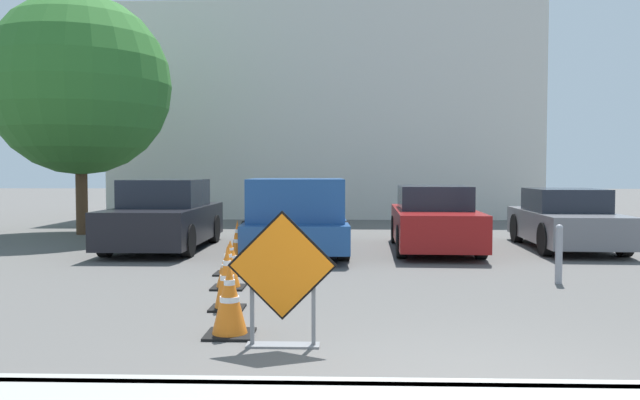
{
  "coord_description": "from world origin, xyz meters",
  "views": [
    {
      "loc": [
        -1.18,
        -4.78,
        1.77
      ],
      "look_at": [
        -1.65,
        9.56,
        1.1
      ],
      "focal_mm": 35.0,
      "sensor_mm": 36.0,
      "label": 1
    }
  ],
  "objects_px": {
    "road_closed_sign": "(282,276)",
    "parked_car_nearest": "(165,217)",
    "traffic_cone_fourth": "(230,258)",
    "bollard_nearest": "(559,252)",
    "traffic_cone_second": "(227,278)",
    "traffic_cone_fifth": "(237,241)",
    "traffic_cone_nearest": "(230,300)",
    "pickup_truck": "(297,219)",
    "parked_car_second": "(434,220)",
    "traffic_cone_third": "(228,267)",
    "parked_car_third": "(565,220)"
  },
  "relations": [
    {
      "from": "traffic_cone_fifth",
      "to": "pickup_truck",
      "type": "bearing_deg",
      "value": 53.77
    },
    {
      "from": "traffic_cone_nearest",
      "to": "parked_car_second",
      "type": "height_order",
      "value": "parked_car_second"
    },
    {
      "from": "traffic_cone_nearest",
      "to": "traffic_cone_fifth",
      "type": "distance_m",
      "value": 5.51
    },
    {
      "from": "traffic_cone_fourth",
      "to": "traffic_cone_third",
      "type": "bearing_deg",
      "value": -81.24
    },
    {
      "from": "road_closed_sign",
      "to": "pickup_truck",
      "type": "height_order",
      "value": "pickup_truck"
    },
    {
      "from": "traffic_cone_second",
      "to": "parked_car_third",
      "type": "relative_size",
      "value": 0.2
    },
    {
      "from": "traffic_cone_nearest",
      "to": "pickup_truck",
      "type": "distance_m",
      "value": 6.93
    },
    {
      "from": "parked_car_second",
      "to": "parked_car_third",
      "type": "bearing_deg",
      "value": -170.58
    },
    {
      "from": "pickup_truck",
      "to": "bollard_nearest",
      "type": "bearing_deg",
      "value": 137.71
    },
    {
      "from": "traffic_cone_third",
      "to": "parked_car_second",
      "type": "bearing_deg",
      "value": 51.01
    },
    {
      "from": "traffic_cone_fifth",
      "to": "parked_car_nearest",
      "type": "bearing_deg",
      "value": 135.53
    },
    {
      "from": "bollard_nearest",
      "to": "traffic_cone_fifth",
      "type": "bearing_deg",
      "value": 158.25
    },
    {
      "from": "traffic_cone_nearest",
      "to": "pickup_truck",
      "type": "height_order",
      "value": "pickup_truck"
    },
    {
      "from": "road_closed_sign",
      "to": "traffic_cone_second",
      "type": "relative_size",
      "value": 1.7
    },
    {
      "from": "road_closed_sign",
      "to": "bollard_nearest",
      "type": "relative_size",
      "value": 1.47
    },
    {
      "from": "traffic_cone_nearest",
      "to": "traffic_cone_fourth",
      "type": "distance_m",
      "value": 4.04
    },
    {
      "from": "road_closed_sign",
      "to": "traffic_cone_fourth",
      "type": "xyz_separation_m",
      "value": [
        -1.31,
        4.41,
        -0.44
      ]
    },
    {
      "from": "traffic_cone_nearest",
      "to": "traffic_cone_third",
      "type": "xyz_separation_m",
      "value": [
        -0.5,
        2.69,
        -0.06
      ]
    },
    {
      "from": "pickup_truck",
      "to": "parked_car_second",
      "type": "relative_size",
      "value": 1.23
    },
    {
      "from": "traffic_cone_fifth",
      "to": "bollard_nearest",
      "type": "height_order",
      "value": "bollard_nearest"
    },
    {
      "from": "pickup_truck",
      "to": "parked_car_third",
      "type": "relative_size",
      "value": 1.29
    },
    {
      "from": "parked_car_nearest",
      "to": "traffic_cone_fifth",
      "type": "bearing_deg",
      "value": 135.43
    },
    {
      "from": "traffic_cone_nearest",
      "to": "traffic_cone_fourth",
      "type": "height_order",
      "value": "traffic_cone_nearest"
    },
    {
      "from": "parked_car_second",
      "to": "bollard_nearest",
      "type": "xyz_separation_m",
      "value": [
        1.35,
        -4.1,
        -0.18
      ]
    },
    {
      "from": "road_closed_sign",
      "to": "parked_car_second",
      "type": "xyz_separation_m",
      "value": [
        2.67,
        7.8,
        -0.05
      ]
    },
    {
      "from": "traffic_cone_fourth",
      "to": "bollard_nearest",
      "type": "relative_size",
      "value": 0.63
    },
    {
      "from": "road_closed_sign",
      "to": "traffic_cone_fourth",
      "type": "height_order",
      "value": "road_closed_sign"
    },
    {
      "from": "traffic_cone_third",
      "to": "traffic_cone_nearest",
      "type": "bearing_deg",
      "value": -79.45
    },
    {
      "from": "parked_car_third",
      "to": "bollard_nearest",
      "type": "relative_size",
      "value": 4.44
    },
    {
      "from": "bollard_nearest",
      "to": "traffic_cone_nearest",
      "type": "bearing_deg",
      "value": -144.76
    },
    {
      "from": "traffic_cone_fourth",
      "to": "parked_car_nearest",
      "type": "height_order",
      "value": "parked_car_nearest"
    },
    {
      "from": "traffic_cone_fifth",
      "to": "parked_car_nearest",
      "type": "distance_m",
      "value": 2.8
    },
    {
      "from": "road_closed_sign",
      "to": "parked_car_nearest",
      "type": "xyz_separation_m",
      "value": [
        -3.42,
        7.83,
        0.01
      ]
    },
    {
      "from": "traffic_cone_nearest",
      "to": "parked_car_third",
      "type": "distance_m",
      "value": 10.0
    },
    {
      "from": "parked_car_second",
      "to": "bollard_nearest",
      "type": "bearing_deg",
      "value": 110.69
    },
    {
      "from": "traffic_cone_nearest",
      "to": "parked_car_second",
      "type": "relative_size",
      "value": 0.18
    },
    {
      "from": "traffic_cone_third",
      "to": "traffic_cone_fourth",
      "type": "height_order",
      "value": "traffic_cone_third"
    },
    {
      "from": "road_closed_sign",
      "to": "traffic_cone_fifth",
      "type": "xyz_separation_m",
      "value": [
        -1.43,
        5.88,
        -0.32
      ]
    },
    {
      "from": "traffic_cone_fifth",
      "to": "parked_car_third",
      "type": "xyz_separation_m",
      "value": [
        7.15,
        2.29,
        0.24
      ]
    },
    {
      "from": "parked_car_nearest",
      "to": "traffic_cone_fourth",
      "type": "bearing_deg",
      "value": 121.53
    },
    {
      "from": "traffic_cone_third",
      "to": "parked_car_second",
      "type": "xyz_separation_m",
      "value": [
        3.79,
        4.68,
        0.35
      ]
    },
    {
      "from": "traffic_cone_nearest",
      "to": "parked_car_third",
      "type": "relative_size",
      "value": 0.19
    },
    {
      "from": "traffic_cone_second",
      "to": "parked_car_nearest",
      "type": "bearing_deg",
      "value": 112.58
    },
    {
      "from": "parked_car_nearest",
      "to": "pickup_truck",
      "type": "relative_size",
      "value": 0.8
    },
    {
      "from": "traffic_cone_nearest",
      "to": "traffic_cone_fourth",
      "type": "xyz_separation_m",
      "value": [
        -0.7,
        3.98,
        -0.1
      ]
    },
    {
      "from": "traffic_cone_nearest",
      "to": "parked_car_second",
      "type": "bearing_deg",
      "value": 65.98
    },
    {
      "from": "pickup_truck",
      "to": "parked_car_third",
      "type": "bearing_deg",
      "value": -174.79
    },
    {
      "from": "road_closed_sign",
      "to": "bollard_nearest",
      "type": "xyz_separation_m",
      "value": [
        4.02,
        3.7,
        -0.23
      ]
    },
    {
      "from": "parked_car_second",
      "to": "traffic_cone_fifth",
      "type": "bearing_deg",
      "value": 27.53
    },
    {
      "from": "traffic_cone_second",
      "to": "road_closed_sign",
      "type": "bearing_deg",
      "value": -63.0
    }
  ]
}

